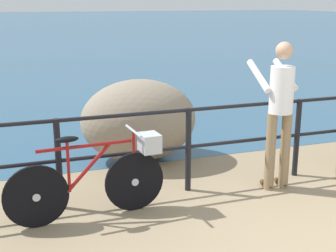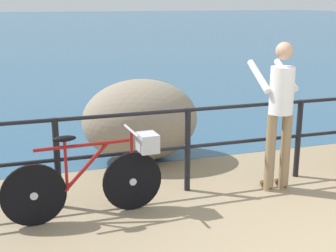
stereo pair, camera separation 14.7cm
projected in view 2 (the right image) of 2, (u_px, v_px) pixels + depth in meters
ground_plane at (74, 49)px, 22.26m from camera, size 120.00×120.00×0.10m
sea_surface at (41, 22)px, 48.19m from camera, size 120.00×90.00×0.01m
promenade_railing at (245, 134)px, 5.71m from camera, size 7.64×0.07×1.02m
bicycle at (98, 174)px, 4.89m from camera, size 1.70×0.48×0.92m
person_at_railing at (280, 110)px, 5.45m from camera, size 0.46×0.64×1.78m
breakwater_boulder_main at (140, 120)px, 6.63m from camera, size 1.66×1.28×1.16m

